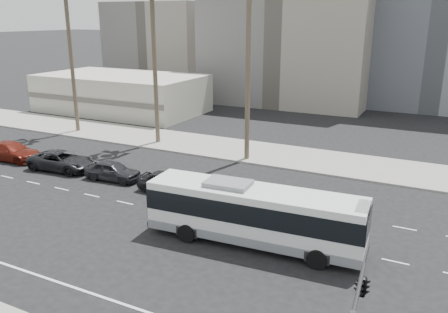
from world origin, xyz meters
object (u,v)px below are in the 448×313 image
Objects in this scene: car_d at (11,151)px; traffic_signal at (361,290)px; car_c at (62,161)px; city_bus at (254,213)px; car_a at (168,182)px; car_b at (113,171)px.

traffic_signal is at bearing -117.04° from car_d.
city_bus is at bearing -109.42° from car_c.
car_a is at bearing 135.74° from traffic_signal.
car_b is 0.80× the size of car_d.
city_bus reaches higher than car_c.
traffic_signal is (16.13, -13.50, 3.57)m from car_a.
car_a is 21.33m from traffic_signal.
traffic_signal is at bearing -127.23° from car_b.
car_d reaches higher than car_a.
city_bus is 2.66× the size of car_a.
city_bus is 2.72× the size of car_b.
car_c is 30.68m from traffic_signal.
traffic_signal reaches higher than car_d.
car_d reaches higher than car_c.
traffic_signal is (33.33, -13.90, 3.54)m from car_d.
car_d is (-11.70, 0.06, 0.05)m from car_b.
car_b is at bearing 157.91° from city_bus.
car_b is 0.79× the size of car_c.
car_d is (-6.20, 0.02, 0.02)m from car_c.
car_d is (-25.93, 4.86, -1.04)m from city_bus.
car_a is 0.82× the size of car_d.
city_bus is 20.34m from car_c.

